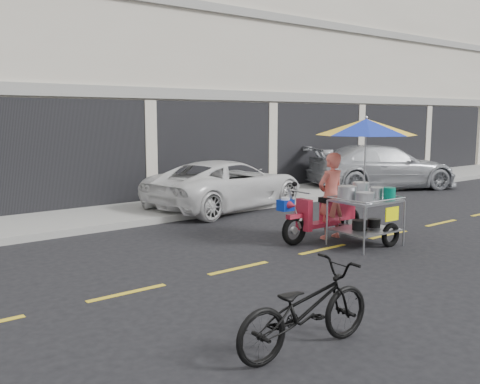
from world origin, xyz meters
TOP-DOWN VIEW (x-y plane):
  - ground at (0.00, 0.00)m, footprint 90.00×90.00m
  - sidewalk at (0.00, 5.50)m, footprint 45.00×3.00m
  - shophouse_block at (2.82, 10.59)m, footprint 36.00×8.11m
  - centerline at (0.00, 0.00)m, footprint 42.00×0.10m
  - white_pickup at (1.32, 4.70)m, footprint 5.01×2.95m
  - silver_pickup at (7.88, 4.60)m, footprint 5.57×4.00m
  - near_bicycle at (-3.38, -2.87)m, footprint 1.81×0.71m
  - food_vendor_rig at (0.85, 0.07)m, footprint 2.45×2.02m

SIDE VIEW (x-z plane):
  - ground at x=0.00m, z-range 0.00..0.00m
  - centerline at x=0.00m, z-range 0.00..0.01m
  - sidewalk at x=0.00m, z-range 0.00..0.15m
  - near_bicycle at x=-3.38m, z-range 0.00..0.94m
  - white_pickup at x=1.32m, z-range 0.00..1.31m
  - silver_pickup at x=7.88m, z-range 0.00..1.50m
  - food_vendor_rig at x=0.85m, z-range 0.32..2.80m
  - shophouse_block at x=2.82m, z-range -0.96..9.44m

